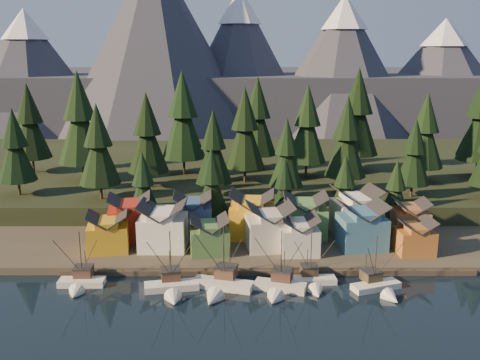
{
  "coord_description": "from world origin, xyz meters",
  "views": [
    {
      "loc": [
        -5.8,
        -80.58,
        42.16
      ],
      "look_at": [
        -5.46,
        30.0,
        15.21
      ],
      "focal_mm": 40.0,
      "sensor_mm": 36.0,
      "label": 1
    }
  ],
  "objects_px": {
    "boat_3": "(279,279)",
    "boat_0": "(80,275)",
    "house_front_1": "(163,224)",
    "boat_1": "(172,280)",
    "boat_5": "(380,280)",
    "house_front_0": "(108,231)",
    "house_back_1": "(193,213)",
    "boat_4": "(312,275)",
    "house_back_0": "(130,216)",
    "boat_2": "(221,278)"
  },
  "relations": [
    {
      "from": "boat_3",
      "to": "boat_0",
      "type": "bearing_deg",
      "value": -167.05
    },
    {
      "from": "boat_3",
      "to": "house_front_1",
      "type": "relative_size",
      "value": 1.24
    },
    {
      "from": "boat_3",
      "to": "boat_1",
      "type": "bearing_deg",
      "value": -164.2
    },
    {
      "from": "boat_1",
      "to": "boat_5",
      "type": "distance_m",
      "value": 37.19
    },
    {
      "from": "boat_5",
      "to": "house_front_0",
      "type": "xyz_separation_m",
      "value": [
        -52.34,
        16.58,
        3.66
      ]
    },
    {
      "from": "house_back_1",
      "to": "house_front_0",
      "type": "bearing_deg",
      "value": -153.09
    },
    {
      "from": "boat_0",
      "to": "boat_4",
      "type": "xyz_separation_m",
      "value": [
        42.41,
        0.66,
        -0.3
      ]
    },
    {
      "from": "boat_4",
      "to": "house_back_1",
      "type": "xyz_separation_m",
      "value": [
        -23.8,
        23.84,
        4.45
      ]
    },
    {
      "from": "boat_4",
      "to": "house_back_0",
      "type": "distance_m",
      "value": 43.22
    },
    {
      "from": "boat_3",
      "to": "boat_5",
      "type": "bearing_deg",
      "value": 16.92
    },
    {
      "from": "boat_5",
      "to": "house_back_0",
      "type": "height_order",
      "value": "house_back_0"
    },
    {
      "from": "boat_0",
      "to": "house_front_0",
      "type": "xyz_separation_m",
      "value": [
        1.81,
        14.74,
        3.47
      ]
    },
    {
      "from": "boat_4",
      "to": "house_front_1",
      "type": "bearing_deg",
      "value": 148.01
    },
    {
      "from": "boat_3",
      "to": "boat_5",
      "type": "xyz_separation_m",
      "value": [
        18.03,
        0.22,
        -0.34
      ]
    },
    {
      "from": "boat_1",
      "to": "house_front_0",
      "type": "relative_size",
      "value": 1.3
    },
    {
      "from": "boat_3",
      "to": "boat_5",
      "type": "height_order",
      "value": "boat_3"
    },
    {
      "from": "boat_2",
      "to": "boat_0",
      "type": "bearing_deg",
      "value": -167.26
    },
    {
      "from": "boat_3",
      "to": "house_front_0",
      "type": "bearing_deg",
      "value": 170.12
    },
    {
      "from": "boat_4",
      "to": "boat_5",
      "type": "height_order",
      "value": "boat_5"
    },
    {
      "from": "boat_5",
      "to": "house_front_0",
      "type": "relative_size",
      "value": 1.19
    },
    {
      "from": "boat_5",
      "to": "boat_2",
      "type": "bearing_deg",
      "value": 159.38
    },
    {
      "from": "house_back_0",
      "to": "boat_2",
      "type": "bearing_deg",
      "value": -56.99
    },
    {
      "from": "boat_5",
      "to": "boat_3",
      "type": "bearing_deg",
      "value": 160.78
    },
    {
      "from": "house_front_1",
      "to": "house_back_0",
      "type": "height_order",
      "value": "house_front_1"
    },
    {
      "from": "house_front_0",
      "to": "house_front_1",
      "type": "height_order",
      "value": "house_front_1"
    },
    {
      "from": "boat_2",
      "to": "boat_5",
      "type": "relative_size",
      "value": 1.16
    },
    {
      "from": "boat_0",
      "to": "boat_3",
      "type": "height_order",
      "value": "boat_3"
    },
    {
      "from": "house_front_0",
      "to": "house_back_1",
      "type": "height_order",
      "value": "house_back_1"
    },
    {
      "from": "boat_1",
      "to": "house_front_0",
      "type": "distance_m",
      "value": 22.78
    },
    {
      "from": "boat_1",
      "to": "boat_4",
      "type": "bearing_deg",
      "value": -4.83
    },
    {
      "from": "boat_3",
      "to": "house_front_1",
      "type": "distance_m",
      "value": 29.58
    },
    {
      "from": "boat_3",
      "to": "house_back_0",
      "type": "bearing_deg",
      "value": 158.7
    },
    {
      "from": "house_front_1",
      "to": "house_back_1",
      "type": "xyz_separation_m",
      "value": [
        5.52,
        8.47,
        -0.24
      ]
    },
    {
      "from": "boat_2",
      "to": "house_back_1",
      "type": "xyz_separation_m",
      "value": [
        -7.06,
        25.99,
        4.06
      ]
    },
    {
      "from": "boat_2",
      "to": "house_front_0",
      "type": "bearing_deg",
      "value": 161.84
    },
    {
      "from": "boat_0",
      "to": "boat_4",
      "type": "height_order",
      "value": "boat_0"
    },
    {
      "from": "house_front_1",
      "to": "house_back_0",
      "type": "xyz_separation_m",
      "value": [
        -8.08,
        5.78,
        -0.02
      ]
    },
    {
      "from": "boat_4",
      "to": "house_front_1",
      "type": "distance_m",
      "value": 33.44
    },
    {
      "from": "boat_3",
      "to": "house_front_1",
      "type": "xyz_separation_m",
      "value": [
        -23.02,
        18.09,
        4.25
      ]
    },
    {
      "from": "boat_1",
      "to": "boat_4",
      "type": "height_order",
      "value": "boat_1"
    },
    {
      "from": "house_front_0",
      "to": "boat_0",
      "type": "bearing_deg",
      "value": -106.51
    },
    {
      "from": "boat_0",
      "to": "boat_2",
      "type": "bearing_deg",
      "value": -3.98
    },
    {
      "from": "house_front_0",
      "to": "house_back_1",
      "type": "bearing_deg",
      "value": 20.62
    },
    {
      "from": "boat_2",
      "to": "house_back_0",
      "type": "height_order",
      "value": "boat_2"
    },
    {
      "from": "boat_2",
      "to": "boat_4",
      "type": "bearing_deg",
      "value": 23.38
    },
    {
      "from": "boat_0",
      "to": "house_back_1",
      "type": "height_order",
      "value": "house_back_1"
    },
    {
      "from": "boat_2",
      "to": "house_front_0",
      "type": "relative_size",
      "value": 1.38
    },
    {
      "from": "boat_3",
      "to": "house_back_0",
      "type": "distance_m",
      "value": 39.43
    },
    {
      "from": "boat_3",
      "to": "boat_4",
      "type": "height_order",
      "value": "boat_3"
    },
    {
      "from": "boat_0",
      "to": "boat_5",
      "type": "distance_m",
      "value": 54.18
    }
  ]
}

